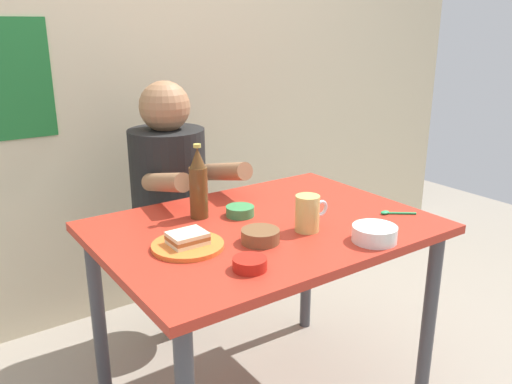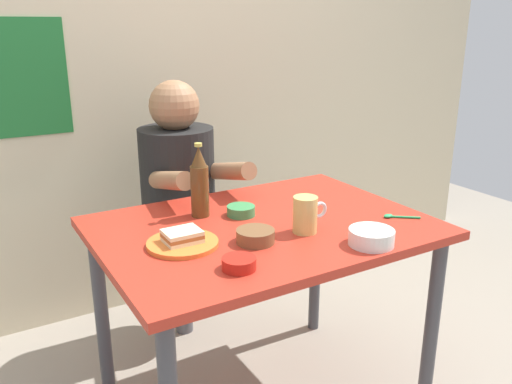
% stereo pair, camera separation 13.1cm
% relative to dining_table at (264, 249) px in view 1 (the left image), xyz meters
% --- Properties ---
extents(wall_back, '(4.40, 0.09, 2.60)m').
position_rel_dining_table_xyz_m(wall_back, '(-0.00, 1.05, 0.65)').
color(wall_back, beige).
rests_on(wall_back, ground).
extents(dining_table, '(1.10, 0.80, 0.74)m').
position_rel_dining_table_xyz_m(dining_table, '(0.00, 0.00, 0.00)').
color(dining_table, '#B72D1E').
rests_on(dining_table, ground).
extents(stool, '(0.34, 0.34, 0.45)m').
position_rel_dining_table_xyz_m(stool, '(-0.05, 0.63, -0.30)').
color(stool, '#4C4C51').
rests_on(stool, ground).
extents(person_seated, '(0.33, 0.56, 0.72)m').
position_rel_dining_table_xyz_m(person_seated, '(-0.05, 0.62, 0.12)').
color(person_seated, black).
rests_on(person_seated, stool).
extents(plate_orange, '(0.22, 0.22, 0.01)m').
position_rel_dining_table_xyz_m(plate_orange, '(-0.31, -0.03, 0.10)').
color(plate_orange, orange).
rests_on(plate_orange, dining_table).
extents(sandwich, '(0.11, 0.09, 0.04)m').
position_rel_dining_table_xyz_m(sandwich, '(-0.31, -0.03, 0.13)').
color(sandwich, beige).
rests_on(sandwich, plate_orange).
extents(beer_mug, '(0.13, 0.08, 0.12)m').
position_rel_dining_table_xyz_m(beer_mug, '(0.08, -0.13, 0.15)').
color(beer_mug, '#D1BC66').
rests_on(beer_mug, dining_table).
extents(beer_bottle, '(0.06, 0.06, 0.26)m').
position_rel_dining_table_xyz_m(beer_bottle, '(-0.15, 0.18, 0.21)').
color(beer_bottle, '#593819').
rests_on(beer_bottle, dining_table).
extents(dip_bowl_green, '(0.10, 0.10, 0.03)m').
position_rel_dining_table_xyz_m(dip_bowl_green, '(-0.02, 0.11, 0.11)').
color(dip_bowl_green, '#388C4C').
rests_on(dip_bowl_green, dining_table).
extents(rice_bowl_white, '(0.14, 0.14, 0.05)m').
position_rel_dining_table_xyz_m(rice_bowl_white, '(0.19, -0.32, 0.12)').
color(rice_bowl_white, silver).
rests_on(rice_bowl_white, dining_table).
extents(condiment_bowl_brown, '(0.12, 0.12, 0.04)m').
position_rel_dining_table_xyz_m(condiment_bowl_brown, '(-0.10, -0.12, 0.12)').
color(condiment_bowl_brown, brown).
rests_on(condiment_bowl_brown, dining_table).
extents(sambal_bowl_red, '(0.10, 0.10, 0.03)m').
position_rel_dining_table_xyz_m(sambal_bowl_red, '(-0.24, -0.26, 0.11)').
color(sambal_bowl_red, '#B21E14').
rests_on(sambal_bowl_red, dining_table).
extents(spoon, '(0.11, 0.08, 0.01)m').
position_rel_dining_table_xyz_m(spoon, '(0.43, -0.18, 0.10)').
color(spoon, '#26A559').
rests_on(spoon, dining_table).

